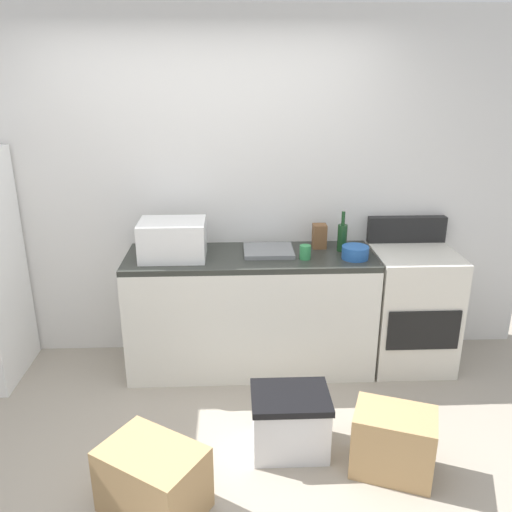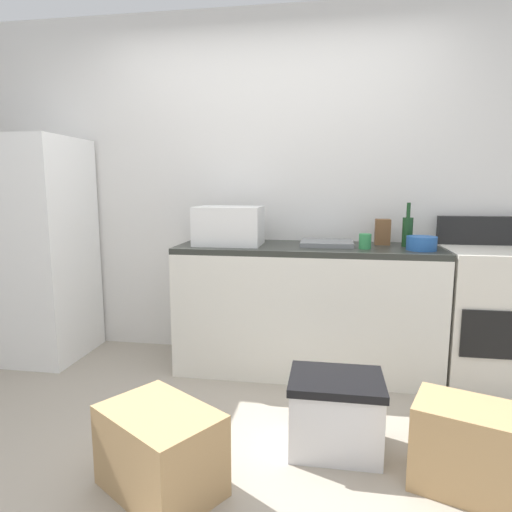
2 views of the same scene
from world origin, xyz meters
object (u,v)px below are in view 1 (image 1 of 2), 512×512
(wine_bottle, at_px, (342,237))
(cardboard_box_medium, at_px, (153,480))
(microwave, at_px, (173,240))
(coffee_mug, at_px, (305,252))
(storage_bin, at_px, (290,421))
(mixing_bowl, at_px, (355,252))
(stove_oven, at_px, (410,306))
(cardboard_box_large, at_px, (393,442))
(knife_block, at_px, (319,236))

(wine_bottle, height_order, cardboard_box_medium, wine_bottle)
(microwave, bearing_deg, wine_bottle, 4.49)
(coffee_mug, height_order, storage_bin, coffee_mug)
(mixing_bowl, xyz_separation_m, storage_bin, (-0.54, -0.87, -0.75))
(stove_oven, relative_size, wine_bottle, 3.67)
(cardboard_box_large, bearing_deg, mixing_bowl, 91.14)
(cardboard_box_large, distance_m, storage_bin, 0.60)
(knife_block, bearing_deg, microwave, -170.55)
(cardboard_box_medium, bearing_deg, microwave, 90.00)
(stove_oven, relative_size, mixing_bowl, 5.79)
(knife_block, distance_m, cardboard_box_medium, 2.06)
(storage_bin, bearing_deg, mixing_bowl, 58.34)
(coffee_mug, xyz_separation_m, cardboard_box_medium, (-0.93, -1.31, -0.77))
(wine_bottle, distance_m, mixing_bowl, 0.19)
(microwave, distance_m, cardboard_box_large, 1.94)
(cardboard_box_large, bearing_deg, microwave, 138.52)
(storage_bin, bearing_deg, coffee_mug, 78.22)
(knife_block, relative_size, cardboard_box_large, 0.41)
(wine_bottle, distance_m, storage_bin, 1.41)
(knife_block, bearing_deg, cardboard_box_medium, -124.52)
(coffee_mug, bearing_deg, knife_block, 60.58)
(wine_bottle, bearing_deg, coffee_mug, -150.87)
(coffee_mug, bearing_deg, mixing_bowl, -1.12)
(wine_bottle, height_order, coffee_mug, wine_bottle)
(cardboard_box_medium, bearing_deg, knife_block, 55.48)
(stove_oven, relative_size, cardboard_box_large, 2.48)
(stove_oven, bearing_deg, mixing_bowl, -166.84)
(wine_bottle, xyz_separation_m, mixing_bowl, (0.06, -0.17, -0.06))
(microwave, xyz_separation_m, cardboard_box_large, (1.31, -1.16, -0.84))
(mixing_bowl, height_order, cardboard_box_medium, mixing_bowl)
(wine_bottle, relative_size, cardboard_box_medium, 0.59)
(microwave, bearing_deg, cardboard_box_medium, -90.00)
(wine_bottle, relative_size, storage_bin, 0.65)
(stove_oven, xyz_separation_m, coffee_mug, (-0.83, -0.11, 0.48))
(microwave, relative_size, storage_bin, 1.00)
(wine_bottle, bearing_deg, cardboard_box_medium, -129.72)
(coffee_mug, height_order, mixing_bowl, coffee_mug)
(cardboard_box_large, relative_size, cardboard_box_medium, 0.87)
(stove_oven, height_order, cardboard_box_large, stove_oven)
(wine_bottle, bearing_deg, mixing_bowl, -69.82)
(stove_oven, height_order, mixing_bowl, stove_oven)
(coffee_mug, distance_m, mixing_bowl, 0.36)
(microwave, xyz_separation_m, cardboard_box_medium, (-0.00, -1.38, -0.85))
(knife_block, distance_m, mixing_bowl, 0.34)
(microwave, distance_m, storage_bin, 1.47)
(stove_oven, height_order, coffee_mug, stove_oven)
(microwave, height_order, knife_block, microwave)
(microwave, height_order, coffee_mug, microwave)
(knife_block, bearing_deg, storage_bin, -105.96)
(stove_oven, xyz_separation_m, mixing_bowl, (-0.48, -0.11, 0.48))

